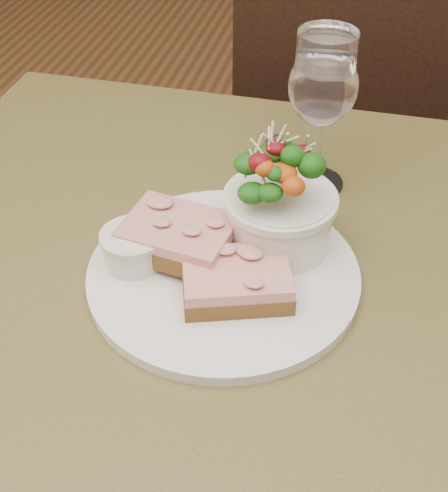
% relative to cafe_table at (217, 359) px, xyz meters
% --- Properties ---
extents(cafe_table, '(0.80, 0.80, 0.75)m').
position_rel_cafe_table_xyz_m(cafe_table, '(0.00, 0.00, 0.00)').
color(cafe_table, '#44411D').
rests_on(cafe_table, ground).
extents(chair_far, '(0.48, 0.48, 0.90)m').
position_rel_cafe_table_xyz_m(chair_far, '(0.08, 0.73, -0.36)').
color(chair_far, black).
rests_on(chair_far, ground).
extents(dinner_plate, '(0.27, 0.27, 0.01)m').
position_rel_cafe_table_xyz_m(dinner_plate, '(0.00, 0.02, 0.11)').
color(dinner_plate, white).
rests_on(dinner_plate, cafe_table).
extents(sandwich_front, '(0.12, 0.10, 0.03)m').
position_rel_cafe_table_xyz_m(sandwich_front, '(0.02, -0.01, 0.13)').
color(sandwich_front, '#462A12').
rests_on(sandwich_front, dinner_plate).
extents(sandwich_back, '(0.12, 0.10, 0.03)m').
position_rel_cafe_table_xyz_m(sandwich_back, '(-0.05, 0.03, 0.14)').
color(sandwich_back, '#462A12').
rests_on(sandwich_back, dinner_plate).
extents(ramekin, '(0.06, 0.06, 0.04)m').
position_rel_cafe_table_xyz_m(ramekin, '(-0.09, 0.01, 0.13)').
color(ramekin, silver).
rests_on(ramekin, dinner_plate).
extents(salad_bowl, '(0.11, 0.11, 0.13)m').
position_rel_cafe_table_xyz_m(salad_bowl, '(0.05, 0.08, 0.17)').
color(salad_bowl, white).
rests_on(salad_bowl, dinner_plate).
extents(garnish, '(0.05, 0.04, 0.02)m').
position_rel_cafe_table_xyz_m(garnish, '(-0.08, 0.09, 0.12)').
color(garnish, '#0F3D0B').
rests_on(garnish, dinner_plate).
extents(wine_glass, '(0.08, 0.08, 0.18)m').
position_rel_cafe_table_xyz_m(wine_glass, '(0.07, 0.21, 0.22)').
color(wine_glass, white).
rests_on(wine_glass, cafe_table).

